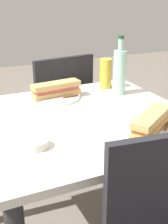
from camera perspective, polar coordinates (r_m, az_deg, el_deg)
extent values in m
cube|color=beige|center=(1.32, 0.00, -1.40)|extent=(0.91, 0.85, 0.03)
cylinder|color=#262628|center=(1.94, 6.13, -5.28)|extent=(0.06, 0.06, 0.69)
cube|color=black|center=(0.97, 14.71, -14.71)|extent=(0.38, 0.08, 0.40)
cube|color=black|center=(2.06, -5.90, -0.21)|extent=(0.45, 0.45, 0.02)
cube|color=black|center=(1.83, -3.57, 3.99)|extent=(0.38, 0.08, 0.40)
cylinder|color=black|center=(2.38, -3.72, -3.13)|extent=(0.04, 0.04, 0.45)
cylinder|color=black|center=(2.25, -11.85, -5.15)|extent=(0.04, 0.04, 0.45)
cylinder|color=black|center=(2.10, 1.00, -6.71)|extent=(0.04, 0.04, 0.45)
cylinder|color=black|center=(1.95, -8.03, -9.35)|extent=(0.04, 0.04, 0.45)
cylinder|color=white|center=(1.53, -5.15, 2.78)|extent=(0.23, 0.23, 0.01)
cube|color=tan|center=(1.53, -5.18, 3.49)|extent=(0.25, 0.09, 0.02)
cube|color=#B74C3D|center=(1.52, -5.21, 4.26)|extent=(0.23, 0.09, 0.02)
cube|color=tan|center=(1.51, -5.23, 5.03)|extent=(0.25, 0.09, 0.02)
cube|color=silver|center=(1.47, -5.75, 2.33)|extent=(0.10, 0.01, 0.00)
cube|color=#59331E|center=(1.50, -2.52, 2.91)|extent=(0.08, 0.01, 0.01)
cylinder|color=silver|center=(1.19, 12.34, -3.53)|extent=(0.23, 0.23, 0.01)
cube|color=tan|center=(1.19, 12.42, -2.66)|extent=(0.25, 0.20, 0.02)
cube|color=#CC8438|center=(1.18, 12.50, -1.71)|extent=(0.23, 0.18, 0.02)
cube|color=tan|center=(1.17, 12.59, -0.75)|extent=(0.25, 0.20, 0.02)
cube|color=silver|center=(1.14, 14.39, -4.48)|extent=(0.08, 0.08, 0.00)
cube|color=#59331E|center=(1.22, 15.15, -2.63)|extent=(0.07, 0.06, 0.01)
cylinder|color=#99C6B7|center=(1.58, 6.64, 7.27)|extent=(0.07, 0.07, 0.22)
cylinder|color=#99C6B7|center=(1.55, 6.87, 12.34)|extent=(0.03, 0.03, 0.06)
cylinder|color=#19472D|center=(1.55, 6.94, 13.70)|extent=(0.03, 0.03, 0.02)
cylinder|color=gold|center=(1.68, 4.03, 7.17)|extent=(0.07, 0.07, 0.16)
cylinder|color=silver|center=(1.08, -9.07, -5.77)|extent=(0.09, 0.09, 0.03)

